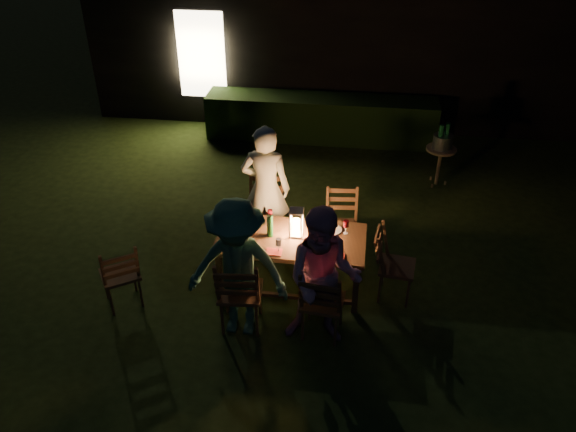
# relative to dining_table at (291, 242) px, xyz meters

# --- Properties ---
(garden_envelope) EXTENTS (40.00, 40.00, 3.20)m
(garden_envelope) POSITION_rel_dining_table_xyz_m (0.48, 6.77, 0.93)
(garden_envelope) COLOR black
(garden_envelope) RESTS_ON ground
(dining_table) EXTENTS (1.74, 0.89, 0.72)m
(dining_table) POSITION_rel_dining_table_xyz_m (0.00, 0.00, 0.00)
(dining_table) COLOR #4B2D19
(dining_table) RESTS_ON ground
(chair_near_left) EXTENTS (0.50, 0.53, 1.04)m
(chair_near_left) POSITION_rel_dining_table_xyz_m (-0.46, -0.76, -0.34)
(chair_near_left) COLOR #4B2D19
(chair_near_left) RESTS_ON ground
(chair_near_right) EXTENTS (0.49, 0.51, 0.98)m
(chair_near_right) POSITION_rel_dining_table_xyz_m (0.44, -0.78, -0.35)
(chair_near_right) COLOR #4B2D19
(chair_near_right) RESTS_ON ground
(chair_far_left) EXTENTS (0.49, 0.52, 1.03)m
(chair_far_left) POSITION_rel_dining_table_xyz_m (-0.44, 0.78, -0.34)
(chair_far_left) COLOR #4B2D19
(chair_far_left) RESTS_ON ground
(chair_far_right) EXTENTS (0.45, 0.48, 0.93)m
(chair_far_right) POSITION_rel_dining_table_xyz_m (0.56, 0.76, -0.37)
(chair_far_right) COLOR #4B2D19
(chair_far_right) RESTS_ON ground
(chair_end) EXTENTS (0.51, 0.48, 0.95)m
(chair_end) POSITION_rel_dining_table_xyz_m (1.23, -0.02, -0.36)
(chair_end) COLOR #4B2D19
(chair_end) RESTS_ON ground
(chair_spare) EXTENTS (0.59, 0.60, 0.93)m
(chair_spare) POSITION_rel_dining_table_xyz_m (-1.90, -0.59, -0.37)
(chair_spare) COLOR #4B2D19
(chair_spare) RESTS_ON ground
(person_house_side) EXTENTS (0.64, 0.43, 1.74)m
(person_house_side) POSITION_rel_dining_table_xyz_m (-0.44, 0.83, 0.22)
(person_house_side) COLOR beige
(person_house_side) RESTS_ON ground
(person_opp_right) EXTENTS (0.80, 0.63, 1.63)m
(person_opp_right) POSITION_rel_dining_table_xyz_m (0.44, -0.83, 0.17)
(person_opp_right) COLOR #B17A95
(person_opp_right) RESTS_ON ground
(person_opp_left) EXTENTS (1.08, 0.63, 1.66)m
(person_opp_left) POSITION_rel_dining_table_xyz_m (-0.46, -0.81, 0.18)
(person_opp_left) COLOR #34684E
(person_opp_left) RESTS_ON ground
(lantern) EXTENTS (0.16, 0.16, 0.35)m
(lantern) POSITION_rel_dining_table_xyz_m (0.05, 0.05, 0.23)
(lantern) COLOR white
(lantern) RESTS_ON dining_table
(plate_far_left) EXTENTS (0.25, 0.25, 0.01)m
(plate_far_left) POSITION_rel_dining_table_xyz_m (-0.55, 0.23, 0.08)
(plate_far_left) COLOR white
(plate_far_left) RESTS_ON dining_table
(plate_near_left) EXTENTS (0.25, 0.25, 0.01)m
(plate_near_left) POSITION_rel_dining_table_xyz_m (-0.55, -0.21, 0.08)
(plate_near_left) COLOR white
(plate_near_left) RESTS_ON dining_table
(plate_far_right) EXTENTS (0.25, 0.25, 0.01)m
(plate_far_right) POSITION_rel_dining_table_xyz_m (0.45, 0.21, 0.08)
(plate_far_right) COLOR white
(plate_far_right) RESTS_ON dining_table
(plate_near_right) EXTENTS (0.25, 0.25, 0.01)m
(plate_near_right) POSITION_rel_dining_table_xyz_m (0.45, -0.23, 0.08)
(plate_near_right) COLOR white
(plate_near_right) RESTS_ON dining_table
(wineglass_a) EXTENTS (0.06, 0.06, 0.18)m
(wineglass_a) POSITION_rel_dining_table_xyz_m (-0.30, 0.28, 0.16)
(wineglass_a) COLOR #59070F
(wineglass_a) RESTS_ON dining_table
(wineglass_b) EXTENTS (0.06, 0.06, 0.18)m
(wineglass_b) POSITION_rel_dining_table_xyz_m (-0.72, -0.11, 0.16)
(wineglass_b) COLOR #59070F
(wineglass_b) RESTS_ON dining_table
(wineglass_c) EXTENTS (0.06, 0.06, 0.18)m
(wineglass_c) POSITION_rel_dining_table_xyz_m (0.30, -0.28, 0.16)
(wineglass_c) COLOR #59070F
(wineglass_c) RESTS_ON dining_table
(wineglass_d) EXTENTS (0.06, 0.06, 0.18)m
(wineglass_d) POSITION_rel_dining_table_xyz_m (0.62, 0.17, 0.16)
(wineglass_d) COLOR #59070F
(wineglass_d) RESTS_ON dining_table
(wineglass_e) EXTENTS (0.06, 0.06, 0.18)m
(wineglass_e) POSITION_rel_dining_table_xyz_m (-0.10, -0.30, 0.16)
(wineglass_e) COLOR silver
(wineglass_e) RESTS_ON dining_table
(bottle_table) EXTENTS (0.07, 0.07, 0.28)m
(bottle_table) POSITION_rel_dining_table_xyz_m (-0.25, 0.00, 0.21)
(bottle_table) COLOR #0F471E
(bottle_table) RESTS_ON dining_table
(napkin_left) EXTENTS (0.18, 0.14, 0.01)m
(napkin_left) POSITION_rel_dining_table_xyz_m (-0.16, -0.32, 0.08)
(napkin_left) COLOR red
(napkin_left) RESTS_ON dining_table
(napkin_right) EXTENTS (0.18, 0.14, 0.01)m
(napkin_right) POSITION_rel_dining_table_xyz_m (0.55, -0.31, 0.08)
(napkin_right) COLOR red
(napkin_right) RESTS_ON dining_table
(phone) EXTENTS (0.14, 0.07, 0.01)m
(phone) POSITION_rel_dining_table_xyz_m (-0.62, -0.29, 0.08)
(phone) COLOR black
(phone) RESTS_ON dining_table
(side_table) EXTENTS (0.47, 0.47, 0.64)m
(side_table) POSITION_rel_dining_table_xyz_m (2.00, 2.85, -0.09)
(side_table) COLOR olive
(side_table) RESTS_ON ground
(ice_bucket) EXTENTS (0.30, 0.30, 0.22)m
(ice_bucket) POSITION_rel_dining_table_xyz_m (2.00, 2.85, 0.10)
(ice_bucket) COLOR #A5A8AD
(ice_bucket) RESTS_ON side_table
(bottle_bucket_a) EXTENTS (0.07, 0.07, 0.32)m
(bottle_bucket_a) POSITION_rel_dining_table_xyz_m (1.95, 2.81, 0.15)
(bottle_bucket_a) COLOR #0F471E
(bottle_bucket_a) RESTS_ON side_table
(bottle_bucket_b) EXTENTS (0.07, 0.07, 0.32)m
(bottle_bucket_b) POSITION_rel_dining_table_xyz_m (2.05, 2.89, 0.15)
(bottle_bucket_b) COLOR #0F471E
(bottle_bucket_b) RESTS_ON side_table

